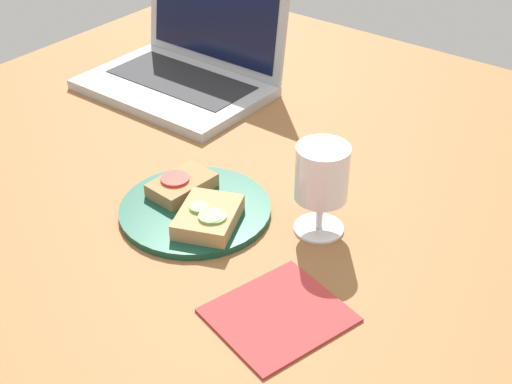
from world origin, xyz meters
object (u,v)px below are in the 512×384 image
(sandwich_with_tomato, at_px, (182,185))
(plate, at_px, (195,210))
(wine_glass, at_px, (322,178))
(sandwich_with_cucumber, at_px, (208,217))
(napkin, at_px, (278,315))
(laptop, at_px, (186,65))

(sandwich_with_tomato, bearing_deg, plate, -23.53)
(sandwich_with_tomato, xyz_separation_m, wine_glass, (0.21, 0.06, 0.07))
(plate, distance_m, sandwich_with_cucumber, 0.05)
(sandwich_with_tomato, bearing_deg, napkin, -23.88)
(plate, distance_m, napkin, 0.24)
(laptop, bearing_deg, plate, -46.22)
(laptop, bearing_deg, sandwich_with_tomato, -48.88)
(plate, bearing_deg, sandwich_with_tomato, 156.47)
(sandwich_with_tomato, xyz_separation_m, sandwich_with_cucumber, (0.09, -0.04, 0.00))
(wine_glass, distance_m, laptop, 0.52)
(sandwich_with_tomato, height_order, napkin, sandwich_with_tomato)
(plate, relative_size, sandwich_with_cucumber, 1.80)
(laptop, height_order, napkin, laptop)
(sandwich_with_cucumber, height_order, napkin, sandwich_with_cucumber)
(sandwich_with_cucumber, distance_m, laptop, 0.47)
(sandwich_with_tomato, bearing_deg, sandwich_with_cucumber, -24.06)
(sandwich_with_tomato, xyz_separation_m, napkin, (0.26, -0.12, -0.02))
(wine_glass, relative_size, laptop, 0.39)
(sandwich_with_tomato, distance_m, sandwich_with_cucumber, 0.09)
(laptop, bearing_deg, sandwich_with_cucumber, -44.11)
(sandwich_with_cucumber, height_order, wine_glass, wine_glass)
(sandwich_with_cucumber, xyz_separation_m, napkin, (0.18, -0.08, -0.02))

